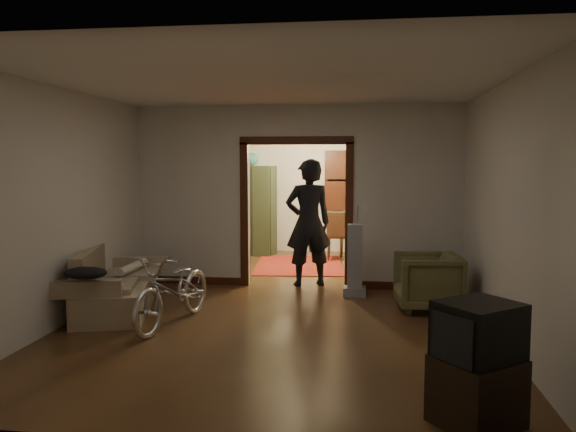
% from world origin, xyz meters
% --- Properties ---
extents(floor, '(5.00, 8.50, 0.01)m').
position_xyz_m(floor, '(0.00, 0.00, 0.00)').
color(floor, '#372111').
rests_on(floor, ground).
extents(ceiling, '(5.00, 8.50, 0.01)m').
position_xyz_m(ceiling, '(0.00, 0.00, 2.80)').
color(ceiling, white).
rests_on(ceiling, floor).
extents(wall_back, '(5.00, 0.02, 2.80)m').
position_xyz_m(wall_back, '(0.00, 4.25, 1.40)').
color(wall_back, beige).
rests_on(wall_back, floor).
extents(wall_left, '(0.02, 8.50, 2.80)m').
position_xyz_m(wall_left, '(-2.50, 0.00, 1.40)').
color(wall_left, beige).
rests_on(wall_left, floor).
extents(wall_right, '(0.02, 8.50, 2.80)m').
position_xyz_m(wall_right, '(2.50, 0.00, 1.40)').
color(wall_right, beige).
rests_on(wall_right, floor).
extents(partition_wall, '(5.00, 0.14, 2.80)m').
position_xyz_m(partition_wall, '(0.00, 0.75, 1.40)').
color(partition_wall, beige).
rests_on(partition_wall, floor).
extents(door_casing, '(1.74, 0.20, 2.32)m').
position_xyz_m(door_casing, '(0.00, 0.75, 1.10)').
color(door_casing, '#37170C').
rests_on(door_casing, floor).
extents(far_window, '(0.98, 0.06, 1.28)m').
position_xyz_m(far_window, '(0.70, 4.21, 1.55)').
color(far_window, black).
rests_on(far_window, wall_back).
extents(chandelier, '(0.24, 0.24, 0.24)m').
position_xyz_m(chandelier, '(0.00, 2.50, 2.35)').
color(chandelier, '#FFE0A5').
rests_on(chandelier, ceiling).
extents(light_switch, '(0.08, 0.01, 0.12)m').
position_xyz_m(light_switch, '(1.05, 0.68, 1.25)').
color(light_switch, silver).
rests_on(light_switch, partition_wall).
extents(sofa, '(1.24, 1.94, 0.83)m').
position_xyz_m(sofa, '(-2.15, -1.02, 0.41)').
color(sofa, '#7A6D51').
rests_on(sofa, floor).
extents(rolled_paper, '(0.10, 0.82, 0.10)m').
position_xyz_m(rolled_paper, '(-2.05, -0.72, 0.53)').
color(rolled_paper, beige).
rests_on(rolled_paper, sofa).
extents(jacket, '(0.49, 0.37, 0.14)m').
position_xyz_m(jacket, '(-2.10, -1.93, 0.68)').
color(jacket, black).
rests_on(jacket, sofa).
extents(bicycle, '(0.88, 1.74, 0.87)m').
position_xyz_m(bicycle, '(-1.20, -1.53, 0.44)').
color(bicycle, silver).
rests_on(bicycle, floor).
extents(armchair, '(0.88, 0.86, 0.75)m').
position_xyz_m(armchair, '(1.86, -0.44, 0.37)').
color(armchair, brown).
rests_on(armchair, floor).
extents(tv_stand, '(0.75, 0.74, 0.50)m').
position_xyz_m(tv_stand, '(1.84, -3.72, 0.25)').
color(tv_stand, black).
rests_on(tv_stand, floor).
extents(crt_tv, '(0.71, 0.70, 0.46)m').
position_xyz_m(crt_tv, '(1.84, -3.72, 0.69)').
color(crt_tv, black).
rests_on(crt_tv, tv_stand).
extents(vacuum, '(0.38, 0.33, 1.05)m').
position_xyz_m(vacuum, '(0.91, 0.20, 0.53)').
color(vacuum, gray).
rests_on(vacuum, floor).
extents(person, '(0.84, 0.68, 1.98)m').
position_xyz_m(person, '(0.18, 0.82, 0.99)').
color(person, black).
rests_on(person, floor).
extents(oriental_rug, '(1.78, 2.22, 0.02)m').
position_xyz_m(oriental_rug, '(-0.15, 2.51, 0.01)').
color(oriental_rug, maroon).
rests_on(oriental_rug, floor).
extents(locker, '(1.01, 0.67, 1.86)m').
position_xyz_m(locker, '(-1.27, 3.67, 0.93)').
color(locker, '#232C1A').
rests_on(locker, floor).
extents(globe, '(0.27, 0.27, 0.27)m').
position_xyz_m(globe, '(-1.27, 3.67, 1.94)').
color(globe, '#1E5972').
rests_on(globe, locker).
extents(desk, '(0.94, 0.53, 0.70)m').
position_xyz_m(desk, '(1.02, 3.78, 0.35)').
color(desk, black).
rests_on(desk, floor).
extents(desk_chair, '(0.51, 0.51, 0.96)m').
position_xyz_m(desk_chair, '(0.55, 3.19, 0.48)').
color(desk_chair, black).
rests_on(desk_chair, floor).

